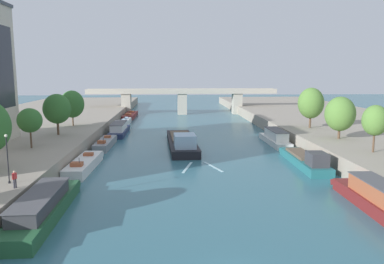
% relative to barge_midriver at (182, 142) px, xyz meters
% --- Properties ---
extents(quay_left, '(36.00, 170.00, 2.52)m').
position_rel_barge_midriver_xyz_m(quay_left, '(-33.26, 11.21, 0.26)').
color(quay_left, gray).
rests_on(quay_left, ground).
extents(quay_right, '(36.00, 170.00, 2.52)m').
position_rel_barge_midriver_xyz_m(quay_right, '(37.11, 11.21, 0.26)').
color(quay_right, gray).
rests_on(quay_right, ground).
extents(barge_midriver, '(5.30, 22.73, 3.32)m').
position_rel_barge_midriver_xyz_m(barge_midriver, '(0.00, 0.00, 0.00)').
color(barge_midriver, black).
rests_on(barge_midriver, ground).
extents(wake_behind_barge, '(5.60, 6.00, 0.03)m').
position_rel_barge_midriver_xyz_m(wake_behind_barge, '(2.06, -14.21, -0.98)').
color(wake_behind_barge, '#A5D1DB').
rests_on(wake_behind_barge, ground).
extents(moored_boat_left_end, '(3.32, 16.41, 2.55)m').
position_rel_barge_midriver_xyz_m(moored_boat_left_end, '(-13.45, -31.88, 0.08)').
color(moored_boat_left_end, '#235633').
rests_on(moored_boat_left_end, ground).
extents(moored_boat_left_midway, '(3.07, 13.19, 2.44)m').
position_rel_barge_midriver_xyz_m(moored_boat_left_midway, '(-13.62, -14.38, -0.30)').
color(moored_boat_left_midway, silver).
rests_on(moored_boat_left_midway, ground).
extents(moored_boat_left_second, '(2.56, 12.04, 2.35)m').
position_rel_barge_midriver_xyz_m(moored_boat_left_second, '(-13.34, 1.25, -0.34)').
color(moored_boat_left_second, gray).
rests_on(moored_boat_left_second, ground).
extents(moored_boat_left_lone, '(3.17, 14.98, 2.50)m').
position_rel_barge_midriver_xyz_m(moored_boat_left_lone, '(-12.72, 15.36, 0.05)').
color(moored_boat_left_lone, '#1E284C').
rests_on(moored_boat_left_lone, ground).
extents(moored_boat_left_near, '(2.09, 10.81, 2.39)m').
position_rel_barge_midriver_xyz_m(moored_boat_left_near, '(-13.04, 30.01, -0.32)').
color(moored_boat_left_near, silver).
rests_on(moored_boat_left_near, ground).
extents(moored_boat_left_upstream, '(3.28, 16.14, 2.26)m').
position_rel_barge_midriver_xyz_m(moored_boat_left_upstream, '(-13.39, 45.54, -0.39)').
color(moored_boat_left_upstream, maroon).
rests_on(moored_boat_left_upstream, ground).
extents(moored_boat_right_gap_after, '(3.24, 14.64, 2.80)m').
position_rel_barge_midriver_xyz_m(moored_boat_right_gap_after, '(17.33, -31.87, 0.17)').
color(moored_boat_right_gap_after, maroon).
rests_on(moored_boat_right_gap_after, ground).
extents(moored_boat_right_midway, '(3.42, 15.65, 2.81)m').
position_rel_barge_midriver_xyz_m(moored_boat_right_midway, '(16.73, -14.23, -0.14)').
color(moored_boat_right_midway, '#23666B').
rests_on(moored_boat_right_midway, ground).
extents(moored_boat_right_downstream, '(2.86, 13.80, 2.69)m').
position_rel_barge_midriver_xyz_m(moored_boat_right_downstream, '(17.07, 2.23, 0.12)').
color(moored_boat_right_downstream, silver).
rests_on(moored_boat_right_downstream, ground).
extents(tree_left_nearest, '(3.34, 3.34, 5.54)m').
position_rel_barge_midriver_xyz_m(tree_left_nearest, '(-21.29, -11.92, 5.37)').
color(tree_left_nearest, brown).
rests_on(tree_left_nearest, quay_left).
extents(tree_left_second, '(4.56, 4.56, 6.86)m').
position_rel_barge_midriver_xyz_m(tree_left_second, '(-20.80, -0.57, 5.89)').
color(tree_left_second, brown).
rests_on(tree_left_second, quay_left).
extents(tree_left_far, '(4.62, 4.62, 6.90)m').
position_rel_barge_midriver_xyz_m(tree_left_far, '(-21.09, 10.68, 5.75)').
color(tree_left_far, brown).
rests_on(tree_left_far, quay_left).
extents(tree_right_third, '(3.33, 3.33, 6.23)m').
position_rel_barge_midriver_xyz_m(tree_right_third, '(24.54, -17.54, 5.74)').
color(tree_right_third, brown).
rests_on(tree_right_third, quay_right).
extents(tree_right_end_of_row, '(4.71, 4.71, 6.64)m').
position_rel_barge_midriver_xyz_m(tree_right_end_of_row, '(24.64, -7.06, 5.45)').
color(tree_right_end_of_row, brown).
rests_on(tree_right_end_of_row, quay_right).
extents(tree_right_distant, '(4.80, 4.80, 7.55)m').
position_rel_barge_midriver_xyz_m(tree_right_distant, '(24.42, 4.92, 6.18)').
color(tree_right_distant, brown).
rests_on(tree_right_distant, quay_right).
extents(lamppost_left_bank, '(0.28, 0.28, 4.71)m').
position_rel_barge_midriver_xyz_m(lamppost_left_bank, '(-17.34, -29.26, 4.10)').
color(lamppost_left_bank, black).
rests_on(lamppost_left_bank, quay_left).
extents(bridge_far, '(58.37, 4.40, 7.88)m').
position_rel_barge_midriver_xyz_m(bridge_far, '(1.93, 53.32, 3.96)').
color(bridge_far, '#ADA899').
rests_on(bridge_far, ground).
extents(person_on_quay, '(0.33, 0.49, 1.62)m').
position_rel_barge_midriver_xyz_m(person_on_quay, '(-16.19, -30.84, 2.45)').
color(person_on_quay, '#2D2D38').
rests_on(person_on_quay, quay_left).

